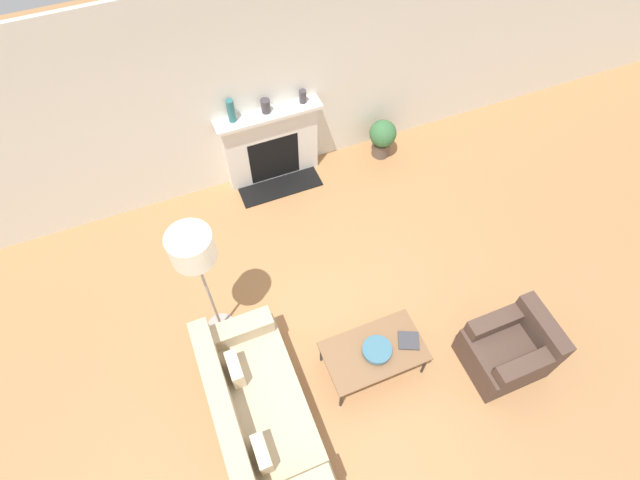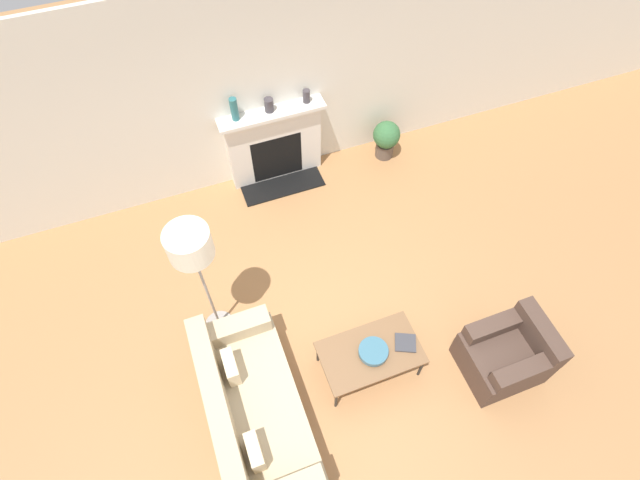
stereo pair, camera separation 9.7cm
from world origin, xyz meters
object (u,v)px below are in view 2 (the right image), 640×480
object	(u,v)px
armchair_near	(507,354)
floor_lamp	(191,251)
fireplace	(275,145)
coffee_table	(371,353)
book	(405,343)
mantel_vase_center_right	(306,96)
mantel_vase_left	(234,109)
couch	(252,412)
bowl	(373,351)
mantel_vase_center_left	(269,105)
potted_plant	(386,138)

from	to	relation	value
armchair_near	floor_lamp	bearing A→B (deg)	-119.24
fireplace	coffee_table	size ratio (longest dim) A/B	1.32
book	floor_lamp	size ratio (longest dim) A/B	0.15
mantel_vase_center_right	mantel_vase_left	bearing A→B (deg)	180.00
couch	floor_lamp	size ratio (longest dim) A/B	1.03
fireplace	couch	distance (m)	3.58
bowl	mantel_vase_left	world-z (taller)	mantel_vase_left
floor_lamp	mantel_vase_center_right	xyz separation A→B (m)	(1.89, 2.10, -0.34)
fireplace	couch	xyz separation A→B (m)	(-1.31, -3.32, -0.25)
armchair_near	mantel_vase_center_right	size ratio (longest dim) A/B	4.64
mantel_vase_center_left	potted_plant	distance (m)	1.90
armchair_near	bowl	size ratio (longest dim) A/B	2.61
coffee_table	mantel_vase_center_left	size ratio (longest dim) A/B	5.87
coffee_table	bowl	xyz separation A→B (m)	(0.02, -0.02, 0.08)
couch	mantel_vase_left	world-z (taller)	mantel_vase_left
armchair_near	mantel_vase_left	distance (m)	4.32
couch	mantel_vase_center_left	size ratio (longest dim) A/B	10.48
mantel_vase_left	potted_plant	bearing A→B (deg)	-6.02
couch	floor_lamp	bearing A→B (deg)	4.01
coffee_table	couch	bearing A→B (deg)	-174.62
potted_plant	couch	bearing A→B (deg)	-133.37
floor_lamp	mantel_vase_left	xyz separation A→B (m)	(0.93, 2.10, -0.27)
fireplace	armchair_near	xyz separation A→B (m)	(1.48, -3.70, -0.26)
book	mantel_vase_left	xyz separation A→B (m)	(-0.91, 3.25, 0.89)
fireplace	mantel_vase_center_right	size ratio (longest dim) A/B	7.97
armchair_near	bowl	world-z (taller)	armchair_near
coffee_table	potted_plant	size ratio (longest dim) A/B	1.76
mantel_vase_left	potted_plant	world-z (taller)	mantel_vase_left
mantel_vase_center_right	coffee_table	bearing A→B (deg)	-97.64
couch	mantel_vase_left	distance (m)	3.59
mantel_vase_center_right	floor_lamp	bearing A→B (deg)	-131.91
fireplace	couch	world-z (taller)	fireplace
couch	fireplace	bearing A→B (deg)	-21.49
coffee_table	fireplace	bearing A→B (deg)	91.10
couch	mantel_vase_center_right	bearing A→B (deg)	-28.34
coffee_table	mantel_vase_left	size ratio (longest dim) A/B	3.40
fireplace	coffee_table	distance (m)	3.20
couch	potted_plant	distance (m)	4.29
book	floor_lamp	bearing A→B (deg)	173.17
floor_lamp	mantel_vase_center_left	size ratio (longest dim) A/B	10.19
bowl	mantel_vase_center_left	bearing A→B (deg)	91.62
bowl	fireplace	bearing A→B (deg)	91.37
coffee_table	potted_plant	bearing A→B (deg)	62.21
coffee_table	mantel_vase_center_right	xyz separation A→B (m)	(0.43, 3.21, 0.86)
fireplace	coffee_table	bearing A→B (deg)	-88.90
potted_plant	coffee_table	bearing A→B (deg)	-117.79
couch	armchair_near	distance (m)	2.82
armchair_near	potted_plant	xyz separation A→B (m)	(0.15, 3.49, 0.04)
mantel_vase_center_left	fireplace	bearing A→B (deg)	-44.16
mantel_vase_center_left	potted_plant	bearing A→B (deg)	-7.63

